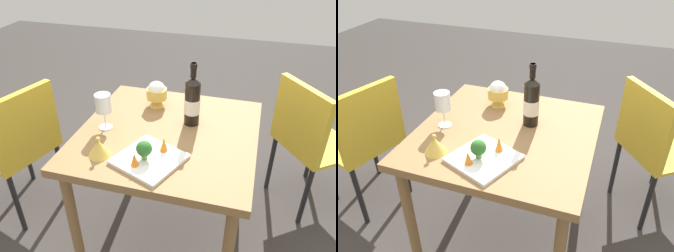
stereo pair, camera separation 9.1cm
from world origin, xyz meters
The scene contains 12 objects.
ground_plane centered at (0.00, 0.00, 0.00)m, with size 8.00×8.00×0.00m, color #383330.
dining_table centered at (0.00, 0.00, 0.64)m, with size 0.84×0.84×0.74m.
chair_near_window centered at (0.49, -0.70, 0.53)m, with size 0.56×0.56×0.85m.
chair_by_wall centered at (-0.01, 0.86, 0.53)m, with size 0.49×0.49×0.85m.
wine_bottle centered at (0.11, -0.09, 0.86)m, with size 0.08×0.08×0.32m.
wine_glass centered at (-0.05, 0.30, 0.86)m, with size 0.08×0.08×0.18m.
rice_bowl centered at (0.24, 0.13, 0.81)m, with size 0.11×0.11×0.14m.
rice_bowl_lid centered at (-0.26, 0.23, 0.77)m, with size 0.10×0.10×0.09m.
serving_plate centered at (-0.24, 0.01, 0.74)m, with size 0.33×0.33×0.02m.
broccoli_floret centered at (-0.25, 0.03, 0.80)m, with size 0.07×0.07×0.09m.
carrot_garnish_left centered at (-0.31, 0.05, 0.78)m, with size 0.03×0.03×0.06m.
carrot_garnish_right centered at (-0.18, -0.03, 0.78)m, with size 0.04×0.04×0.06m.
Camera 2 is at (-1.27, -0.46, 1.61)m, focal length 35.75 mm.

